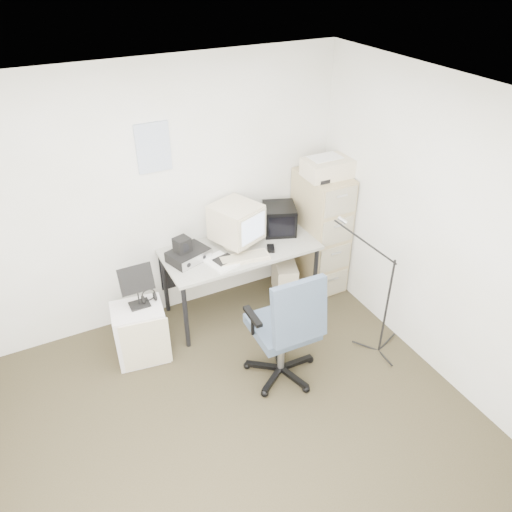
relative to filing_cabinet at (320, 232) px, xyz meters
name	(u,v)px	position (x,y,z in m)	size (l,w,h in m)	color
floor	(249,433)	(-1.58, -1.48, -0.66)	(3.60, 3.60, 0.01)	#342F1B
ceiling	(245,119)	(-1.58, -1.48, 1.85)	(3.60, 3.60, 0.01)	white
wall_back	(161,199)	(-1.58, 0.32, 0.60)	(3.60, 0.02, 2.50)	white
wall_right	(452,243)	(0.22, -1.48, 0.60)	(0.02, 3.60, 2.50)	white
wall_calendar	(153,148)	(-1.60, 0.31, 1.10)	(0.30, 0.02, 0.44)	white
filing_cabinet	(320,232)	(0.00, 0.00, 0.00)	(0.40, 0.60, 1.30)	tan
printer	(327,168)	(0.00, -0.04, 0.74)	(0.45, 0.31, 0.18)	beige
desk	(241,279)	(-0.95, -0.03, -0.29)	(1.50, 0.70, 0.73)	#AEAEAB
crt_monitor	(236,226)	(-0.96, 0.04, 0.30)	(0.39, 0.41, 0.43)	beige
crt_tv	(279,219)	(-0.45, 0.09, 0.22)	(0.31, 0.33, 0.29)	black
desk_speaker	(259,229)	(-0.68, 0.09, 0.16)	(0.09, 0.09, 0.16)	beige
keyboard	(244,258)	(-1.00, -0.22, 0.09)	(0.48, 0.17, 0.03)	beige
mouse	(271,248)	(-0.70, -0.20, 0.10)	(0.07, 0.12, 0.04)	black
radio_receiver	(188,255)	(-1.47, 0.00, 0.13)	(0.36, 0.26, 0.10)	black
radio_speaker	(182,245)	(-1.51, 0.02, 0.25)	(0.14, 0.13, 0.14)	black
papers	(220,262)	(-1.22, -0.18, 0.09)	(0.23, 0.31, 0.02)	white
pc_tower	(284,278)	(-0.45, -0.05, -0.43)	(0.21, 0.47, 0.44)	beige
office_chair	(282,324)	(-1.04, -1.04, -0.08)	(0.65, 0.65, 1.13)	#383F48
side_cart	(140,333)	(-2.07, -0.26, -0.37)	(0.45, 0.36, 0.55)	silver
music_stand	(137,286)	(-2.03, -0.23, 0.11)	(0.29, 0.15, 0.42)	black
headphones	(149,297)	(-1.93, -0.21, -0.05)	(0.14, 0.14, 0.02)	black
mic_stand	(389,294)	(-0.07, -1.20, 0.01)	(0.02, 0.02, 1.33)	black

